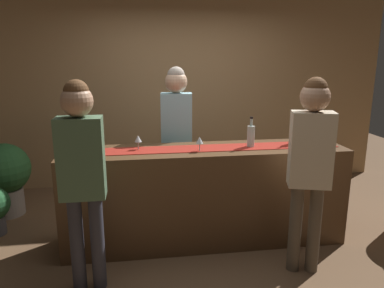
% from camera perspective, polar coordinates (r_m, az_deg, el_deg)
% --- Properties ---
extents(ground_plane, '(10.00, 10.00, 0.00)m').
position_cam_1_polar(ground_plane, '(3.91, 2.01, -14.72)').
color(ground_plane, brown).
extents(back_wall, '(6.00, 0.12, 2.90)m').
position_cam_1_polar(back_wall, '(5.34, -1.56, 9.24)').
color(back_wall, tan).
rests_on(back_wall, ground).
extents(bar_counter, '(2.77, 0.60, 0.98)m').
position_cam_1_polar(bar_counter, '(3.70, 2.07, -8.05)').
color(bar_counter, '#543821').
rests_on(bar_counter, ground).
extents(counter_runner_cloth, '(2.63, 0.28, 0.01)m').
position_cam_1_polar(counter_runner_cloth, '(3.55, 2.14, -0.66)').
color(counter_runner_cloth, maroon).
rests_on(counter_runner_cloth, bar_counter).
extents(wine_bottle_clear, '(0.07, 0.07, 0.30)m').
position_cam_1_polar(wine_bottle_clear, '(3.63, 9.23, 1.28)').
color(wine_bottle_clear, '#B2C6C1').
rests_on(wine_bottle_clear, bar_counter).
extents(wine_bottle_amber, '(0.07, 0.07, 0.30)m').
position_cam_1_polar(wine_bottle_amber, '(3.86, 15.86, 1.66)').
color(wine_bottle_amber, brown).
rests_on(wine_bottle_amber, bar_counter).
extents(wine_bottle_green, '(0.07, 0.07, 0.30)m').
position_cam_1_polar(wine_bottle_green, '(3.89, 20.35, 1.41)').
color(wine_bottle_green, '#194723').
rests_on(wine_bottle_green, bar_counter).
extents(wine_glass_near_customer, '(0.07, 0.07, 0.14)m').
position_cam_1_polar(wine_glass_near_customer, '(3.47, -18.43, 0.06)').
color(wine_glass_near_customer, silver).
rests_on(wine_glass_near_customer, bar_counter).
extents(wine_glass_mid_counter, '(0.07, 0.07, 0.14)m').
position_cam_1_polar(wine_glass_mid_counter, '(3.52, -8.46, 0.77)').
color(wine_glass_mid_counter, silver).
rests_on(wine_glass_mid_counter, bar_counter).
extents(wine_glass_far_end, '(0.07, 0.07, 0.14)m').
position_cam_1_polar(wine_glass_far_end, '(3.42, 1.20, 0.54)').
color(wine_glass_far_end, silver).
rests_on(wine_glass_far_end, bar_counter).
extents(bartender, '(0.36, 0.25, 1.75)m').
position_cam_1_polar(bartender, '(4.06, -2.44, 2.72)').
color(bartender, '#26262B').
rests_on(bartender, ground).
extents(customer_sipping, '(0.38, 0.29, 1.70)m').
position_cam_1_polar(customer_sipping, '(3.16, 18.07, -1.83)').
color(customer_sipping, brown).
rests_on(customer_sipping, ground).
extents(customer_browsing, '(0.34, 0.24, 1.69)m').
position_cam_1_polar(customer_browsing, '(2.88, -16.93, -3.23)').
color(customer_browsing, '#33333D').
rests_on(customer_browsing, ground).
extents(potted_plant_tall, '(0.59, 0.59, 0.87)m').
position_cam_1_polar(potted_plant_tall, '(4.82, -27.31, -4.25)').
color(potted_plant_tall, '#9E9389').
rests_on(potted_plant_tall, ground).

